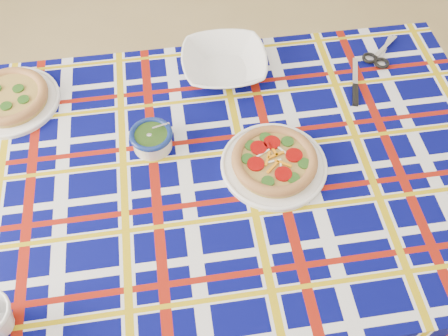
# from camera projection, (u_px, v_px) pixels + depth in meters

# --- Properties ---
(floor) EXTENTS (4.00, 4.00, 0.00)m
(floor) POSITION_uv_depth(u_px,v_px,m) (162.00, 306.00, 1.84)
(floor) COLOR #9B8250
(floor) RESTS_ON ground
(dining_table) EXTENTS (1.70, 1.25, 0.72)m
(dining_table) POSITION_uv_depth(u_px,v_px,m) (216.00, 184.00, 1.37)
(dining_table) COLOR brown
(dining_table) RESTS_ON floor
(tablecloth) EXTENTS (1.73, 1.29, 0.10)m
(tablecloth) POSITION_uv_depth(u_px,v_px,m) (215.00, 180.00, 1.35)
(tablecloth) COLOR #040653
(tablecloth) RESTS_ON dining_table
(main_focaccia_plate) EXTENTS (0.33, 0.33, 0.06)m
(main_focaccia_plate) POSITION_uv_depth(u_px,v_px,m) (274.00, 160.00, 1.29)
(main_focaccia_plate) COLOR #B0893E
(main_focaccia_plate) RESTS_ON tablecloth
(pesto_bowl) EXTENTS (0.13, 0.13, 0.07)m
(pesto_bowl) POSITION_uv_depth(u_px,v_px,m) (152.00, 138.00, 1.33)
(pesto_bowl) COLOR #19330D
(pesto_bowl) RESTS_ON tablecloth
(serving_bowl) EXTENTS (0.29, 0.29, 0.06)m
(serving_bowl) POSITION_uv_depth(u_px,v_px,m) (224.00, 64.00, 1.49)
(serving_bowl) COLOR white
(serving_bowl) RESTS_ON tablecloth
(second_focaccia_plate) EXTENTS (0.34, 0.34, 0.05)m
(second_focaccia_plate) POSITION_uv_depth(u_px,v_px,m) (9.00, 97.00, 1.42)
(second_focaccia_plate) COLOR #B0893E
(second_focaccia_plate) RESTS_ON tablecloth
(table_knife) EXTENTS (0.04, 0.21, 0.01)m
(table_knife) POSITION_uv_depth(u_px,v_px,m) (355.00, 73.00, 1.51)
(table_knife) COLOR silver
(table_knife) RESTS_ON tablecloth
(kitchen_scissors) EXTENTS (0.18, 0.21, 0.02)m
(kitchen_scissors) POSITION_uv_depth(u_px,v_px,m) (386.00, 47.00, 1.57)
(kitchen_scissors) COLOR silver
(kitchen_scissors) RESTS_ON tablecloth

